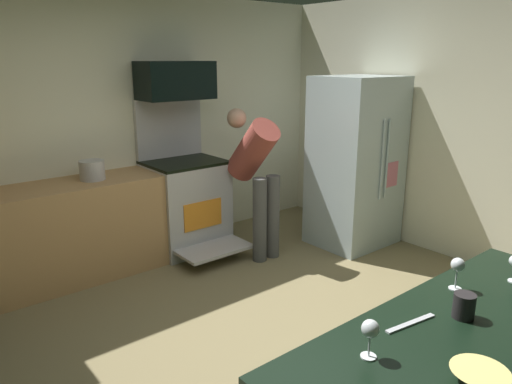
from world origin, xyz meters
name	(u,v)px	position (x,y,z in m)	size (l,w,h in m)	color
ground_plane	(269,347)	(0.00, 0.00, -0.01)	(5.20, 4.80, 0.02)	olive
wall_back	(118,127)	(0.00, 2.34, 1.30)	(5.20, 0.12, 2.60)	beige
wall_right	(470,130)	(2.54, 0.00, 1.30)	(0.12, 4.80, 2.60)	beige
lower_cabinet_run	(45,238)	(-0.90, 1.98, 0.45)	(2.40, 0.60, 0.90)	tan
oven_range	(186,201)	(0.53, 1.97, 0.51)	(0.76, 1.03, 1.57)	#B8B6B7
microwave	(176,80)	(0.53, 2.06, 1.75)	(0.74, 0.38, 0.37)	black
refrigerator	(356,162)	(2.03, 0.95, 0.90)	(0.84, 0.73, 1.80)	#AFC1C4
person_cook	(256,171)	(0.99, 1.36, 0.89)	(0.31, 0.68, 1.48)	#4E4E4E
mixing_bowl_small	(479,377)	(-0.48, -1.65, 0.93)	(0.20, 0.20, 0.05)	#E9D376
wine_glass_mid	(370,331)	(-0.65, -1.31, 1.01)	(0.07, 0.07, 0.15)	silver
wine_glass_far	(458,267)	(0.11, -1.23, 1.02)	(0.06, 0.06, 0.16)	silver
mug_coffee	(464,306)	(-0.11, -1.39, 0.95)	(0.09, 0.09, 0.11)	black
knife_chef	(411,323)	(-0.33, -1.28, 0.90)	(0.27, 0.02, 0.01)	#B7BABF
stock_pot	(92,170)	(-0.43, 1.98, 0.99)	(0.23, 0.23, 0.18)	#BCB7B6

